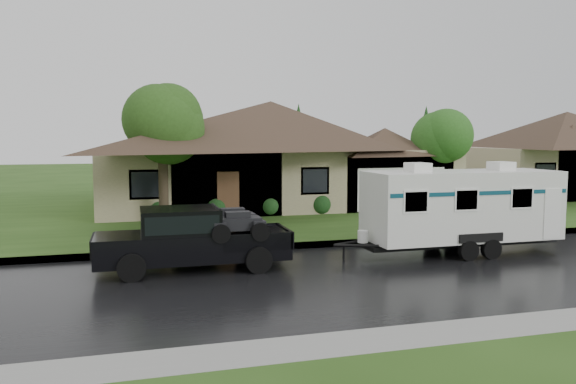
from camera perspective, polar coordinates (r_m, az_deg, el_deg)
name	(u,v)px	position (r m, az deg, el deg)	size (l,w,h in m)	color
ground	(318,262)	(17.32, 3.08, -7.08)	(140.00, 140.00, 0.00)	#2C4C17
road	(342,277)	(15.49, 5.49, -8.60)	(140.00, 8.00, 0.01)	black
curb	(297,246)	(19.40, 0.93, -5.47)	(140.00, 0.50, 0.15)	gray
lawn	(232,204)	(31.69, -5.68, -1.18)	(140.00, 26.00, 0.15)	#2C4C17
house_main	(277,141)	(30.82, -1.15, 5.20)	(19.44, 10.80, 6.90)	gray
house_neighbor	(571,145)	(41.10, 26.80, 4.33)	(15.12, 9.72, 6.45)	#C1AC8F
tree_left_green	(162,125)	(24.24, -12.66, 6.64)	(3.62, 3.62, 5.98)	#382B1E
tree_right_green	(443,139)	(30.02, 15.47, 5.20)	(3.10, 3.10, 5.12)	#382B1E
shrub_row	(295,204)	(26.56, 0.71, -1.22)	(13.60, 1.00, 1.00)	#143814
pickup_truck	(190,237)	(16.25, -9.97, -4.52)	(5.41, 2.05, 1.80)	black
travel_trailer	(462,205)	(19.13, 17.23, -1.29)	(6.67, 2.34, 2.99)	silver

